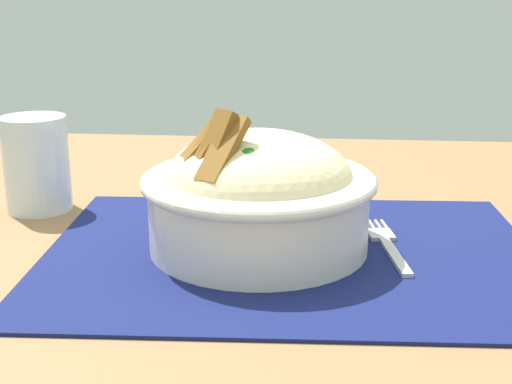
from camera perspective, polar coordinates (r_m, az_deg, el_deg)
The scene contains 5 objects.
table at distance 0.63m, azimuth 4.55°, elevation -10.31°, with size 1.27×0.94×0.70m.
placemat at distance 0.60m, azimuth 2.62°, elevation -4.98°, with size 0.42×0.31×0.00m, color #11194C.
bowl at distance 0.60m, azimuth -0.05°, elevation -0.14°, with size 0.20×0.20×0.13m.
fork at distance 0.63m, azimuth 10.33°, elevation -4.10°, with size 0.03×0.13×0.00m.
drinking_glass at distance 0.74m, azimuth -17.54°, elevation 1.74°, with size 0.07×0.07×0.10m.
Camera 1 is at (0.00, -0.56, 0.93)m, focal length 49.22 mm.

